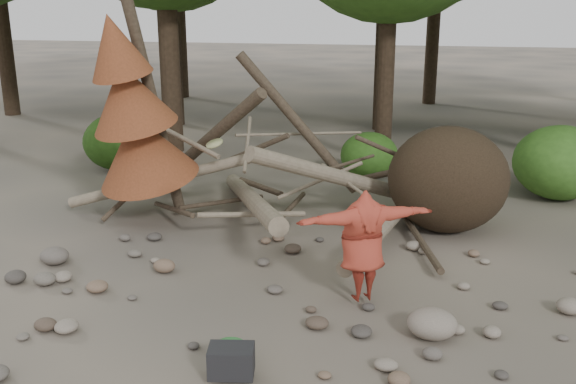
# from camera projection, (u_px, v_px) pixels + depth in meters

# --- Properties ---
(ground) EXTENTS (120.00, 120.00, 0.00)m
(ground) POSITION_uv_depth(u_px,v_px,m) (246.00, 322.00, 8.59)
(ground) COLOR #514C44
(ground) RESTS_ON ground
(deadfall_pile) EXTENTS (8.55, 5.24, 3.30)m
(deadfall_pile) POSITION_uv_depth(u_px,v_px,m) (416.00, 181.00, 11.85)
(deadfall_pile) COLOR #332619
(deadfall_pile) RESTS_ON ground
(dead_conifer) EXTENTS (2.06, 2.16, 4.35)m
(dead_conifer) POSITION_uv_depth(u_px,v_px,m) (134.00, 116.00, 11.82)
(dead_conifer) COLOR #4C3F30
(dead_conifer) RESTS_ON ground
(bush_left) EXTENTS (1.80, 1.80, 1.44)m
(bush_left) POSITION_uv_depth(u_px,v_px,m) (119.00, 142.00, 16.31)
(bush_left) COLOR #285115
(bush_left) RESTS_ON ground
(bush_mid) EXTENTS (1.40, 1.40, 1.12)m
(bush_mid) POSITION_uv_depth(u_px,v_px,m) (369.00, 155.00, 15.55)
(bush_mid) COLOR #35671D
(bush_mid) RESTS_ON ground
(bush_right) EXTENTS (2.00, 2.00, 1.60)m
(bush_right) POSITION_uv_depth(u_px,v_px,m) (560.00, 163.00, 13.83)
(bush_right) COLOR #417A26
(bush_right) RESTS_ON ground
(frisbee_thrower) EXTENTS (3.36, 1.42, 2.15)m
(frisbee_thrower) POSITION_uv_depth(u_px,v_px,m) (363.00, 245.00, 8.88)
(frisbee_thrower) COLOR #AC3726
(frisbee_thrower) RESTS_ON ground
(backpack) EXTENTS (0.57, 0.43, 0.34)m
(backpack) POSITION_uv_depth(u_px,v_px,m) (231.00, 365.00, 7.24)
(backpack) COLOR black
(backpack) RESTS_ON ground
(cloth_green) EXTENTS (0.39, 0.32, 0.15)m
(cloth_green) POSITION_uv_depth(u_px,v_px,m) (231.00, 349.00, 7.78)
(cloth_green) COLOR #2C7032
(cloth_green) RESTS_ON ground
(boulder_mid_right) EXTENTS (0.64, 0.57, 0.38)m
(boulder_mid_right) POSITION_uv_depth(u_px,v_px,m) (432.00, 324.00, 8.15)
(boulder_mid_right) COLOR gray
(boulder_mid_right) RESTS_ON ground
(boulder_mid_left) EXTENTS (0.47, 0.43, 0.28)m
(boulder_mid_left) POSITION_uv_depth(u_px,v_px,m) (54.00, 256.00, 10.47)
(boulder_mid_left) COLOR #655D55
(boulder_mid_left) RESTS_ON ground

